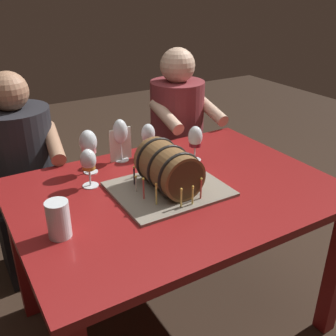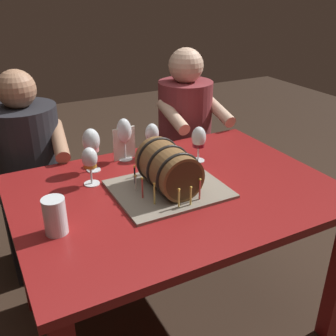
{
  "view_description": "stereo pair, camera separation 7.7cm",
  "coord_description": "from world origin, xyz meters",
  "px_view_note": "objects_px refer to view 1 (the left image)",
  "views": [
    {
      "loc": [
        -0.76,
        -1.22,
        1.52
      ],
      "look_at": [
        -0.03,
        0.0,
        0.83
      ],
      "focal_mm": 42.11,
      "sensor_mm": 36.0,
      "label": 1
    },
    {
      "loc": [
        -0.69,
        -1.26,
        1.52
      ],
      "look_at": [
        -0.03,
        0.0,
        0.83
      ],
      "focal_mm": 42.11,
      "sensor_mm": 36.0,
      "label": 2
    }
  ],
  "objects_px": {
    "wine_glass_amber": "(88,162)",
    "menu_card": "(121,144)",
    "wine_glass_empty": "(120,133)",
    "person_seated_left": "(25,186)",
    "barrel_cake": "(168,171)",
    "dining_table": "(175,210)",
    "person_seated_right": "(177,149)",
    "wine_glass_rose": "(88,144)",
    "beer_pint": "(59,221)",
    "wine_glass_red": "(195,138)",
    "wine_glass_white": "(148,135)"
  },
  "relations": [
    {
      "from": "wine_glass_amber",
      "to": "menu_card",
      "type": "relative_size",
      "value": 1.04
    },
    {
      "from": "wine_glass_empty",
      "to": "person_seated_left",
      "type": "xyz_separation_m",
      "value": [
        -0.4,
        0.37,
        -0.34
      ]
    },
    {
      "from": "wine_glass_amber",
      "to": "menu_card",
      "type": "height_order",
      "value": "wine_glass_amber"
    },
    {
      "from": "barrel_cake",
      "to": "menu_card",
      "type": "bearing_deg",
      "value": 96.24
    },
    {
      "from": "dining_table",
      "to": "person_seated_right",
      "type": "xyz_separation_m",
      "value": [
        0.47,
        0.75,
        -0.09
      ]
    },
    {
      "from": "wine_glass_empty",
      "to": "menu_card",
      "type": "xyz_separation_m",
      "value": [
        -0.0,
        0.0,
        -0.06
      ]
    },
    {
      "from": "dining_table",
      "to": "wine_glass_rose",
      "type": "relative_size",
      "value": 6.52
    },
    {
      "from": "wine_glass_empty",
      "to": "wine_glass_rose",
      "type": "relative_size",
      "value": 1.02
    },
    {
      "from": "barrel_cake",
      "to": "menu_card",
      "type": "relative_size",
      "value": 2.77
    },
    {
      "from": "dining_table",
      "to": "barrel_cake",
      "type": "relative_size",
      "value": 2.94
    },
    {
      "from": "beer_pint",
      "to": "person_seated_right",
      "type": "xyz_separation_m",
      "value": [
        0.98,
        0.83,
        -0.26
      ]
    },
    {
      "from": "wine_glass_rose",
      "to": "beer_pint",
      "type": "distance_m",
      "value": 0.49
    },
    {
      "from": "dining_table",
      "to": "menu_card",
      "type": "xyz_separation_m",
      "value": [
        -0.07,
        0.37,
        0.19
      ]
    },
    {
      "from": "barrel_cake",
      "to": "wine_glass_red",
      "type": "xyz_separation_m",
      "value": [
        0.26,
        0.19,
        0.03
      ]
    },
    {
      "from": "wine_glass_empty",
      "to": "person_seated_right",
      "type": "bearing_deg",
      "value": 34.37
    },
    {
      "from": "barrel_cake",
      "to": "wine_glass_empty",
      "type": "xyz_separation_m",
      "value": [
        -0.04,
        0.37,
        0.05
      ]
    },
    {
      "from": "wine_glass_white",
      "to": "menu_card",
      "type": "distance_m",
      "value": 0.14
    },
    {
      "from": "dining_table",
      "to": "person_seated_left",
      "type": "height_order",
      "value": "person_seated_left"
    },
    {
      "from": "wine_glass_amber",
      "to": "dining_table",
      "type": "bearing_deg",
      "value": -33.89
    },
    {
      "from": "person_seated_left",
      "to": "person_seated_right",
      "type": "distance_m",
      "value": 0.95
    },
    {
      "from": "dining_table",
      "to": "wine_glass_empty",
      "type": "bearing_deg",
      "value": 101.29
    },
    {
      "from": "barrel_cake",
      "to": "wine_glass_white",
      "type": "bearing_deg",
      "value": 75.04
    },
    {
      "from": "wine_glass_rose",
      "to": "person_seated_left",
      "type": "height_order",
      "value": "person_seated_left"
    },
    {
      "from": "wine_glass_rose",
      "to": "wine_glass_white",
      "type": "height_order",
      "value": "wine_glass_rose"
    },
    {
      "from": "wine_glass_rose",
      "to": "menu_card",
      "type": "xyz_separation_m",
      "value": [
        0.17,
        0.05,
        -0.06
      ]
    },
    {
      "from": "wine_glass_red",
      "to": "person_seated_right",
      "type": "distance_m",
      "value": 0.68
    },
    {
      "from": "wine_glass_amber",
      "to": "wine_glass_red",
      "type": "relative_size",
      "value": 0.97
    },
    {
      "from": "beer_pint",
      "to": "dining_table",
      "type": "bearing_deg",
      "value": 9.76
    },
    {
      "from": "dining_table",
      "to": "wine_glass_rose",
      "type": "distance_m",
      "value": 0.47
    },
    {
      "from": "menu_card",
      "to": "person_seated_right",
      "type": "xyz_separation_m",
      "value": [
        0.55,
        0.37,
        -0.28
      ]
    },
    {
      "from": "person_seated_right",
      "to": "wine_glass_white",
      "type": "bearing_deg",
      "value": -135.8
    },
    {
      "from": "wine_glass_rose",
      "to": "menu_card",
      "type": "relative_size",
      "value": 1.25
    },
    {
      "from": "wine_glass_amber",
      "to": "wine_glass_white",
      "type": "height_order",
      "value": "wine_glass_white"
    },
    {
      "from": "wine_glass_empty",
      "to": "dining_table",
      "type": "bearing_deg",
      "value": -78.71
    },
    {
      "from": "wine_glass_rose",
      "to": "beer_pint",
      "type": "xyz_separation_m",
      "value": [
        -0.26,
        -0.41,
        -0.08
      ]
    },
    {
      "from": "barrel_cake",
      "to": "wine_glass_red",
      "type": "distance_m",
      "value": 0.32
    },
    {
      "from": "wine_glass_amber",
      "to": "menu_card",
      "type": "bearing_deg",
      "value": 38.33
    },
    {
      "from": "wine_glass_red",
      "to": "person_seated_right",
      "type": "xyz_separation_m",
      "value": [
        0.25,
        0.55,
        -0.31
      ]
    },
    {
      "from": "wine_glass_empty",
      "to": "person_seated_left",
      "type": "distance_m",
      "value": 0.65
    },
    {
      "from": "barrel_cake",
      "to": "wine_glass_white",
      "type": "distance_m",
      "value": 0.35
    },
    {
      "from": "dining_table",
      "to": "wine_glass_red",
      "type": "bearing_deg",
      "value": 40.36
    },
    {
      "from": "beer_pint",
      "to": "menu_card",
      "type": "distance_m",
      "value": 0.64
    },
    {
      "from": "menu_card",
      "to": "person_seated_right",
      "type": "height_order",
      "value": "person_seated_right"
    },
    {
      "from": "wine_glass_empty",
      "to": "wine_glass_amber",
      "type": "relative_size",
      "value": 1.23
    },
    {
      "from": "wine_glass_red",
      "to": "person_seated_right",
      "type": "height_order",
      "value": "person_seated_right"
    },
    {
      "from": "wine_glass_red",
      "to": "menu_card",
      "type": "relative_size",
      "value": 1.07
    },
    {
      "from": "wine_glass_rose",
      "to": "menu_card",
      "type": "bearing_deg",
      "value": 16.39
    },
    {
      "from": "person_seated_right",
      "to": "menu_card",
      "type": "bearing_deg",
      "value": -145.87
    },
    {
      "from": "beer_pint",
      "to": "wine_glass_rose",
      "type": "bearing_deg",
      "value": 57.38
    },
    {
      "from": "person_seated_left",
      "to": "beer_pint",
      "type": "bearing_deg",
      "value": -92.51
    }
  ]
}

